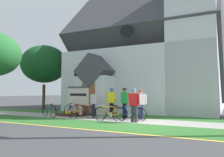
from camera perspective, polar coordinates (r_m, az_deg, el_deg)
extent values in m
plane|color=#3D3D3F|center=(14.78, 12.15, -9.13)|extent=(140.00, 140.00, 0.00)
cube|color=#99968E|center=(13.17, -1.87, -9.90)|extent=(32.00, 2.05, 0.01)
cube|color=#2D6628|center=(11.29, -7.48, -10.97)|extent=(32.00, 2.39, 0.01)
cube|color=#2D6628|center=(15.00, 2.04, -9.10)|extent=(24.00, 2.09, 0.01)
cube|color=yellow|center=(10.23, -11.86, -11.73)|extent=(28.00, 0.16, 0.01)
cube|color=silver|center=(21.02, 9.64, -1.00)|extent=(11.45, 10.94, 4.71)
cube|color=#424247|center=(21.52, 9.53, 9.29)|extent=(11.95, 11.14, 11.14)
cube|color=silver|center=(16.63, 19.36, 9.45)|extent=(3.07, 3.07, 10.28)
cube|color=silver|center=(16.13, -4.25, -4.08)|extent=(2.40, 1.60, 2.60)
cube|color=#424247|center=(16.19, -4.22, 1.77)|extent=(2.40, 1.80, 2.40)
cube|color=brown|center=(15.44, -5.85, -5.04)|extent=(1.00, 0.06, 2.10)
cube|color=black|center=(17.85, -8.27, -1.42)|extent=(0.76, 0.06, 1.90)
cone|color=black|center=(17.91, -8.24, 1.62)|extent=(0.80, 0.06, 0.80)
cylinder|color=black|center=(16.41, 3.55, 11.65)|extent=(0.90, 0.06, 0.90)
cube|color=#474C56|center=(16.35, -10.34, -7.52)|extent=(0.12, 0.12, 0.61)
cube|color=#474C56|center=(15.45, -6.19, -7.79)|extent=(0.12, 0.12, 0.61)
cube|color=silver|center=(15.85, -8.30, -4.47)|extent=(1.73, 0.16, 1.15)
cube|color=#474C56|center=(15.85, -8.28, -2.17)|extent=(1.85, 0.20, 0.12)
cube|color=black|center=(15.81, -8.40, -3.97)|extent=(1.38, 0.07, 0.16)
cylinder|color=#382319|center=(15.51, -9.42, -8.70)|extent=(2.27, 2.27, 0.10)
ellipsoid|color=gold|center=(15.35, -8.45, -8.13)|extent=(0.36, 0.36, 0.24)
ellipsoid|color=gold|center=(16.13, -8.60, -7.90)|extent=(0.36, 0.36, 0.24)
ellipsoid|color=red|center=(15.82, -10.74, -7.96)|extent=(0.36, 0.36, 0.24)
ellipsoid|color=gold|center=(14.78, -10.84, -8.29)|extent=(0.36, 0.36, 0.24)
torus|color=black|center=(12.61, 2.45, -8.65)|extent=(0.72, 0.07, 0.72)
torus|color=black|center=(12.15, 7.00, -8.83)|extent=(0.72, 0.07, 0.72)
cylinder|color=#194CA5|center=(12.28, 5.41, -7.97)|extent=(0.58, 0.06, 0.48)
cylinder|color=#194CA5|center=(12.32, 4.90, -6.85)|extent=(0.80, 0.07, 0.06)
cylinder|color=#194CA5|center=(12.45, 3.73, -7.86)|extent=(0.27, 0.05, 0.49)
cylinder|color=#194CA5|center=(12.52, 3.33, -8.81)|extent=(0.44, 0.06, 0.09)
cylinder|color=#194CA5|center=(12.55, 2.84, -7.71)|extent=(0.23, 0.05, 0.44)
cylinder|color=#194CA5|center=(12.15, 6.81, -7.89)|extent=(0.12, 0.04, 0.41)
ellipsoid|color=black|center=(12.49, 3.24, -6.63)|extent=(0.24, 0.09, 0.05)
cylinder|color=silver|center=(12.15, 6.61, -6.85)|extent=(0.44, 0.05, 0.03)
cylinder|color=silver|center=(12.42, 4.23, -8.96)|extent=(0.18, 0.03, 0.18)
torus|color=black|center=(14.83, -10.63, -7.78)|extent=(0.73, 0.07, 0.73)
torus|color=black|center=(14.21, -7.58, -8.00)|extent=(0.73, 0.07, 0.73)
cylinder|color=#B7B7BC|center=(14.41, -8.64, -7.30)|extent=(0.54, 0.06, 0.45)
cylinder|color=#B7B7BC|center=(14.46, -8.97, -6.36)|extent=(0.73, 0.07, 0.08)
cylinder|color=#B7B7BC|center=(14.64, -9.77, -7.14)|extent=(0.25, 0.05, 0.48)
cylinder|color=#B7B7BC|center=(14.71, -10.04, -7.93)|extent=(0.40, 0.05, 0.09)
cylinder|color=#B7B7BC|center=(14.76, -10.36, -7.00)|extent=(0.21, 0.05, 0.43)
cylinder|color=#B7B7BC|center=(14.22, -7.70, -7.26)|extent=(0.12, 0.04, 0.37)
ellipsoid|color=black|center=(14.69, -10.08, -6.09)|extent=(0.24, 0.09, 0.05)
cylinder|color=silver|center=(14.24, -7.82, -6.43)|extent=(0.44, 0.05, 0.03)
cylinder|color=silver|center=(14.58, -9.44, -8.07)|extent=(0.18, 0.03, 0.18)
torus|color=black|center=(14.12, -14.36, -7.95)|extent=(0.70, 0.28, 0.74)
torus|color=black|center=(15.00, -16.20, -7.65)|extent=(0.70, 0.28, 0.74)
cylinder|color=#19723F|center=(14.69, -15.59, -7.10)|extent=(0.52, 0.22, 0.47)
cylinder|color=#19723F|center=(14.58, -15.38, -6.23)|extent=(0.71, 0.28, 0.05)
cylinder|color=#19723F|center=(14.36, -14.91, -7.16)|extent=(0.25, 0.12, 0.47)
cylinder|color=#19723F|center=(14.30, -14.75, -7.99)|extent=(0.39, 0.17, 0.09)
cylinder|color=#19723F|center=(14.19, -14.53, -7.11)|extent=(0.21, 0.11, 0.42)
cylinder|color=#19723F|center=(14.95, -16.12, -6.92)|extent=(0.12, 0.07, 0.39)
ellipsoid|color=black|center=(14.25, -14.69, -6.16)|extent=(0.25, 0.16, 0.05)
cylinder|color=silver|center=(14.91, -16.03, -6.11)|extent=(0.42, 0.18, 0.03)
cylinder|color=silver|center=(14.48, -15.13, -8.03)|extent=(0.18, 0.08, 0.18)
torus|color=black|center=(13.10, 1.66, -8.50)|extent=(0.68, 0.24, 0.70)
torus|color=black|center=(13.29, -2.78, -8.43)|extent=(0.68, 0.24, 0.70)
cylinder|color=black|center=(13.21, -1.28, -7.81)|extent=(0.54, 0.20, 0.43)
cylinder|color=black|center=(13.17, -0.79, -6.87)|extent=(0.74, 0.26, 0.08)
cylinder|color=black|center=(13.14, 0.36, -7.75)|extent=(0.26, 0.11, 0.46)
cylinder|color=black|center=(13.14, 0.76, -8.60)|extent=(0.41, 0.16, 0.09)
cylinder|color=black|center=(13.10, 1.26, -7.65)|extent=(0.22, 0.10, 0.40)
cylinder|color=black|center=(13.27, -2.60, -7.68)|extent=(0.12, 0.07, 0.36)
ellipsoid|color=black|center=(13.10, 0.85, -6.67)|extent=(0.25, 0.15, 0.05)
cylinder|color=silver|center=(13.25, -2.42, -6.85)|extent=(0.43, 0.16, 0.03)
cylinder|color=silver|center=(13.17, -0.13, -8.69)|extent=(0.18, 0.07, 0.18)
torus|color=black|center=(13.69, -9.50, -8.18)|extent=(0.70, 0.25, 0.72)
torus|color=black|center=(13.40, -5.45, -8.32)|extent=(0.70, 0.25, 0.72)
cylinder|color=#A51E19|center=(13.48, -6.84, -7.56)|extent=(0.53, 0.20, 0.47)
cylinder|color=#A51E19|center=(13.49, -7.28, -6.56)|extent=(0.71, 0.25, 0.06)
cylinder|color=#A51E19|center=(13.59, -8.33, -7.46)|extent=(0.25, 0.11, 0.48)
cylinder|color=#A51E19|center=(13.63, -8.70, -8.32)|extent=(0.39, 0.15, 0.09)
cylinder|color=#A51E19|center=(13.65, -9.13, -7.33)|extent=(0.21, 0.10, 0.43)
cylinder|color=#A51E19|center=(13.39, -5.61, -7.48)|extent=(0.12, 0.07, 0.40)
ellipsoid|color=black|center=(13.60, -8.76, -6.34)|extent=(0.25, 0.15, 0.05)
cylinder|color=silver|center=(13.39, -5.77, -6.56)|extent=(0.43, 0.16, 0.03)
cylinder|color=silver|center=(13.57, -7.90, -8.46)|extent=(0.18, 0.07, 0.18)
torus|color=black|center=(11.99, 1.67, -8.87)|extent=(0.74, 0.18, 0.74)
torus|color=black|center=(12.28, -2.95, -8.73)|extent=(0.74, 0.18, 0.74)
cylinder|color=orange|center=(12.16, -1.40, -7.98)|extent=(0.54, 0.14, 0.48)
cylinder|color=orange|center=(12.11, -0.90, -6.96)|extent=(0.74, 0.18, 0.05)
cylinder|color=orange|center=(12.06, 0.31, -8.05)|extent=(0.26, 0.08, 0.45)
cylinder|color=orange|center=(12.05, 0.73, -8.97)|extent=(0.41, 0.11, 0.09)
cylinder|color=orange|center=(12.00, 1.24, -7.94)|extent=(0.22, 0.08, 0.40)
cylinder|color=orange|center=(12.25, -2.77, -7.82)|extent=(0.12, 0.06, 0.40)
ellipsoid|color=black|center=(12.01, 0.82, -6.88)|extent=(0.25, 0.13, 0.05)
cylinder|color=silver|center=(12.23, -2.58, -6.81)|extent=(0.44, 0.11, 0.03)
cylinder|color=silver|center=(12.11, -0.21, -9.07)|extent=(0.18, 0.05, 0.18)
cylinder|color=black|center=(13.20, 3.35, -8.02)|extent=(0.15, 0.15, 0.86)
cylinder|color=black|center=(13.34, 2.96, -7.97)|extent=(0.15, 0.15, 0.86)
cube|color=green|center=(13.23, 3.14, -4.78)|extent=(0.52, 0.43, 0.63)
sphere|color=#936B51|center=(13.23, 3.14, -2.93)|extent=(0.22, 0.22, 0.22)
ellipsoid|color=black|center=(13.23, 3.14, -2.66)|extent=(0.35, 0.36, 0.16)
cylinder|color=green|center=(12.97, 3.70, -4.66)|extent=(0.09, 0.13, 0.57)
cylinder|color=green|center=(13.50, 2.61, -4.62)|extent=(0.09, 0.20, 0.57)
cylinder|color=#191E38|center=(12.79, 7.40, -8.27)|extent=(0.15, 0.15, 0.81)
cylinder|color=#191E38|center=(12.76, 6.86, -8.29)|extent=(0.15, 0.15, 0.81)
cube|color=silver|center=(12.73, 7.11, -5.15)|extent=(0.48, 0.44, 0.59)
sphere|color=tan|center=(12.73, 7.09, -3.35)|extent=(0.21, 0.21, 0.21)
ellipsoid|color=red|center=(12.73, 7.09, -3.09)|extent=(0.33, 0.34, 0.15)
cylinder|color=silver|center=(12.78, 8.35, -5.00)|extent=(0.09, 0.15, 0.54)
cylinder|color=silver|center=(12.69, 5.85, -5.03)|extent=(0.09, 0.14, 0.54)
cylinder|color=#191E38|center=(14.22, -4.59, -7.83)|extent=(0.15, 0.15, 0.79)
cylinder|color=#191E38|center=(14.32, -4.76, -7.80)|extent=(0.15, 0.15, 0.79)
cube|color=silver|center=(14.23, -4.66, -5.08)|extent=(0.48, 0.41, 0.58)
sphere|color=#936B51|center=(14.23, -4.65, -3.51)|extent=(0.20, 0.20, 0.20)
ellipsoid|color=red|center=(14.23, -4.65, -3.28)|extent=(0.32, 0.33, 0.14)
cylinder|color=silver|center=(13.97, -4.36, -4.99)|extent=(0.09, 0.23, 0.52)
cylinder|color=silver|center=(14.50, -4.95, -4.93)|extent=(0.09, 0.18, 0.53)
cylinder|color=#2D2D33|center=(11.66, 5.07, -8.72)|extent=(0.15, 0.15, 0.83)
cylinder|color=#2D2D33|center=(11.56, 5.92, -8.76)|extent=(0.15, 0.15, 0.83)
cube|color=red|center=(11.57, 5.47, -5.21)|extent=(0.49, 0.26, 0.60)
sphere|color=tan|center=(11.56, 5.46, -3.19)|extent=(0.21, 0.21, 0.21)
ellipsoid|color=#1E59B2|center=(11.56, 5.46, -2.90)|extent=(0.26, 0.29, 0.15)
cylinder|color=red|center=(11.74, 4.36, -5.04)|extent=(0.09, 0.23, 0.55)
cylinder|color=red|center=(11.39, 6.62, -5.08)|extent=(0.09, 0.12, 0.55)
cylinder|color=black|center=(13.78, 0.11, -7.84)|extent=(0.15, 0.15, 0.86)
cylinder|color=black|center=(13.84, -0.31, -7.82)|extent=(0.15, 0.15, 0.86)
cube|color=yellow|center=(13.77, -0.10, -4.74)|extent=(0.50, 0.24, 0.63)
sphere|color=#936B51|center=(13.77, -0.10, -2.98)|extent=(0.22, 0.22, 0.22)
ellipsoid|color=#1E59B2|center=(13.77, -0.10, -2.72)|extent=(0.26, 0.30, 0.16)
cylinder|color=yellow|center=(13.58, 0.85, -4.63)|extent=(0.09, 0.19, 0.57)
cylinder|color=yellow|center=(13.96, -1.02, -4.60)|extent=(0.09, 0.17, 0.57)
cylinder|color=#4C3823|center=(21.38, -16.52, -4.36)|extent=(0.25, 0.25, 2.17)
ellipsoid|color=#14471E|center=(21.52, -16.39, 3.44)|extent=(4.10, 4.10, 3.34)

